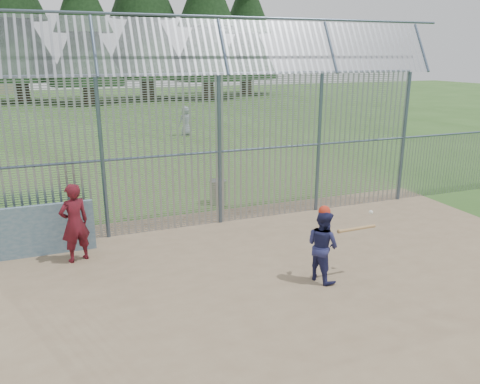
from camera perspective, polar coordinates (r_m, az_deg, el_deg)
name	(u,v)px	position (r m, az deg, el deg)	size (l,w,h in m)	color
ground	(274,277)	(9.97, 4.20, -10.25)	(120.00, 120.00, 0.00)	#2D511E
dirt_infield	(285,287)	(9.57, 5.50, -11.44)	(14.00, 10.00, 0.02)	#756047
dugout_wall	(37,231)	(11.61, -23.49, -4.36)	(2.50, 0.12, 1.20)	#38566B
batter	(323,246)	(9.63, 10.03, -6.45)	(0.73, 0.57, 1.49)	navy
onlooker	(75,223)	(10.92, -19.52, -3.57)	(0.65, 0.43, 1.79)	maroon
bg_kid_standing	(186,121)	(27.05, -6.65, 8.58)	(0.81, 0.53, 1.66)	gray
batting_gear	(333,216)	(9.48, 11.33, -2.85)	(1.29, 0.31, 0.57)	red
trash_can	(218,192)	(14.50, -2.73, 0.02)	(0.56, 0.56, 0.82)	gray
backstop_fence	(283,135)	(12.96, 5.24, 6.99)	(20.09, 0.81, 5.30)	#47566B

